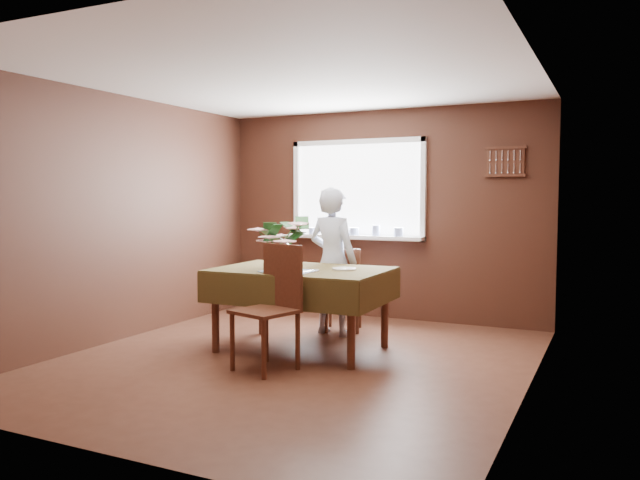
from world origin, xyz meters
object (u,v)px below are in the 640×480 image
at_px(seated_woman, 333,261).
at_px(flower_bouquet, 283,239).
at_px(chair_near, 273,302).
at_px(dining_table, 301,278).
at_px(chair_far, 343,286).

relative_size(seated_woman, flower_bouquet, 2.99).
bearing_deg(chair_near, dining_table, 112.50).
bearing_deg(seated_woman, chair_near, 103.37).
xyz_separation_m(dining_table, chair_far, (0.04, 0.90, -0.19)).
xyz_separation_m(chair_near, seated_woman, (-0.08, 1.42, 0.21)).
bearing_deg(chair_far, seated_woman, 55.26).
bearing_deg(seated_woman, dining_table, 100.72).
relative_size(chair_near, seated_woman, 0.68).
bearing_deg(dining_table, seated_woman, 90.00).
distance_m(dining_table, chair_far, 0.92).
distance_m(dining_table, seated_woman, 0.75).
distance_m(chair_far, flower_bouquet, 1.29).
relative_size(dining_table, flower_bouquet, 3.11).
bearing_deg(chair_near, flower_bouquet, 122.89).
bearing_deg(dining_table, chair_near, -84.43).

